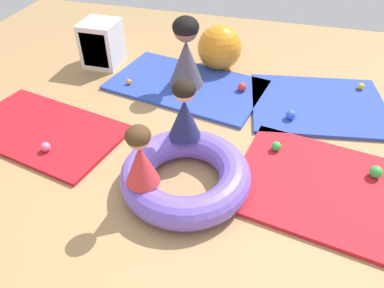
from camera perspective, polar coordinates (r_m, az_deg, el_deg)
ground_plane at (r=3.09m, az=-0.27°, el=-7.65°), size 8.00×8.00×0.00m
gym_mat_center_rear at (r=4.31m, az=19.04°, el=5.82°), size 1.62×1.38×0.04m
gym_mat_near_right at (r=3.30m, az=19.61°, el=-6.26°), size 1.61×1.40×0.04m
gym_mat_far_left at (r=3.98m, az=-22.10°, el=1.96°), size 1.74×1.22×0.04m
gym_mat_far_right at (r=4.43m, az=-0.88°, el=9.16°), size 1.94×1.36×0.04m
inflatable_cushion at (r=3.05m, az=-1.00°, el=-4.86°), size 1.09×1.09×0.26m
child_in_navy at (r=3.09m, az=-1.20°, el=5.32°), size 0.31×0.31×0.55m
child_in_red at (r=2.68m, az=-8.05°, el=-1.91°), size 0.36×0.36×0.51m
adult_seated at (r=4.24m, az=-0.94°, el=13.97°), size 0.57×0.57×0.81m
play_ball_green at (r=3.50m, az=26.70°, el=-3.91°), size 0.11×0.11×0.11m
play_ball_blue at (r=3.93m, az=15.13°, el=4.43°), size 0.10×0.10×0.10m
play_ball_pink at (r=3.65m, az=-21.82°, el=-0.42°), size 0.09×0.09×0.09m
play_ball_teal at (r=4.74m, az=-0.48°, el=12.19°), size 0.09×0.09×0.09m
play_ball_orange at (r=4.46m, az=-9.81°, el=9.52°), size 0.06×0.06×0.06m
play_ball_yellow at (r=4.72m, az=24.82°, el=8.15°), size 0.07×0.07×0.07m
play_ball_red at (r=4.30m, az=7.80°, el=8.80°), size 0.10×0.10×0.10m
play_ball_green_second at (r=3.49m, az=12.98°, el=-0.35°), size 0.09×0.09×0.09m
exercise_ball_large at (r=4.75m, az=4.31°, el=14.73°), size 0.55×0.55×0.55m
storage_cube at (r=4.95m, az=-13.98°, el=14.83°), size 0.44×0.44×0.56m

